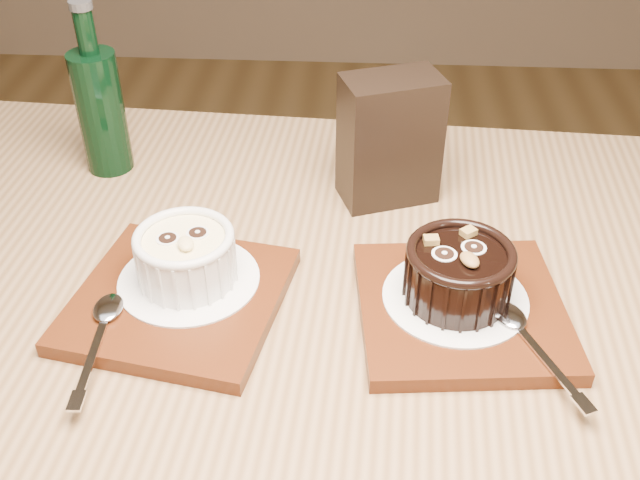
{
  "coord_description": "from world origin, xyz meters",
  "views": [
    {
      "loc": [
        0.18,
        -0.29,
        1.21
      ],
      "look_at": [
        0.15,
        0.23,
        0.81
      ],
      "focal_mm": 42.0,
      "sensor_mm": 36.0,
      "label": 1
    }
  ],
  "objects_px": {
    "table": "(300,402)",
    "ramekin_white": "(186,255)",
    "ramekin_dark": "(459,271)",
    "green_bottle": "(100,108)",
    "condiment_stand": "(390,140)",
    "tray_left": "(179,300)",
    "tray_right": "(461,309)"
  },
  "relations": [
    {
      "from": "condiment_stand",
      "to": "green_bottle",
      "type": "relative_size",
      "value": 0.71
    },
    {
      "from": "ramekin_white",
      "to": "condiment_stand",
      "type": "bearing_deg",
      "value": 22.5
    },
    {
      "from": "ramekin_dark",
      "to": "condiment_stand",
      "type": "bearing_deg",
      "value": 85.14
    },
    {
      "from": "green_bottle",
      "to": "tray_right",
      "type": "bearing_deg",
      "value": -31.4
    },
    {
      "from": "tray_left",
      "to": "ramekin_white",
      "type": "xyz_separation_m",
      "value": [
        0.01,
        0.02,
        0.04
      ]
    },
    {
      "from": "condiment_stand",
      "to": "green_bottle",
      "type": "distance_m",
      "value": 0.32
    },
    {
      "from": "table",
      "to": "tray_right",
      "type": "bearing_deg",
      "value": 12.0
    },
    {
      "from": "tray_right",
      "to": "ramekin_dark",
      "type": "bearing_deg",
      "value": 132.61
    },
    {
      "from": "table",
      "to": "condiment_stand",
      "type": "xyz_separation_m",
      "value": [
        0.08,
        0.22,
        0.16
      ]
    },
    {
      "from": "ramekin_dark",
      "to": "green_bottle",
      "type": "bearing_deg",
      "value": 126.63
    },
    {
      "from": "tray_left",
      "to": "ramekin_white",
      "type": "relative_size",
      "value": 1.99
    },
    {
      "from": "tray_left",
      "to": "condiment_stand",
      "type": "xyz_separation_m",
      "value": [
        0.19,
        0.2,
        0.06
      ]
    },
    {
      "from": "table",
      "to": "condiment_stand",
      "type": "bearing_deg",
      "value": 70.55
    },
    {
      "from": "table",
      "to": "ramekin_white",
      "type": "xyz_separation_m",
      "value": [
        -0.1,
        0.05,
        0.14
      ]
    },
    {
      "from": "table",
      "to": "green_bottle",
      "type": "distance_m",
      "value": 0.4
    },
    {
      "from": "ramekin_dark",
      "to": "green_bottle",
      "type": "height_order",
      "value": "green_bottle"
    },
    {
      "from": "table",
      "to": "ramekin_white",
      "type": "relative_size",
      "value": 13.77
    },
    {
      "from": "table",
      "to": "tray_left",
      "type": "xyz_separation_m",
      "value": [
        -0.11,
        0.03,
        0.1
      ]
    },
    {
      "from": "tray_right",
      "to": "condiment_stand",
      "type": "height_order",
      "value": "condiment_stand"
    },
    {
      "from": "ramekin_dark",
      "to": "condiment_stand",
      "type": "distance_m",
      "value": 0.2
    },
    {
      "from": "table",
      "to": "ramekin_dark",
      "type": "xyz_separation_m",
      "value": [
        0.14,
        0.04,
        0.14
      ]
    },
    {
      "from": "tray_left",
      "to": "ramekin_white",
      "type": "height_order",
      "value": "ramekin_white"
    },
    {
      "from": "tray_left",
      "to": "ramekin_dark",
      "type": "xyz_separation_m",
      "value": [
        0.25,
        0.01,
        0.04
      ]
    },
    {
      "from": "tray_right",
      "to": "ramekin_dark",
      "type": "xyz_separation_m",
      "value": [
        -0.01,
        0.01,
        0.04
      ]
    },
    {
      "from": "tray_right",
      "to": "ramekin_white",
      "type": "bearing_deg",
      "value": 176.13
    },
    {
      "from": "ramekin_dark",
      "to": "table",
      "type": "bearing_deg",
      "value": 172.61
    },
    {
      "from": "tray_right",
      "to": "green_bottle",
      "type": "relative_size",
      "value": 0.91
    },
    {
      "from": "ramekin_white",
      "to": "ramekin_dark",
      "type": "height_order",
      "value": "ramekin_dark"
    },
    {
      "from": "ramekin_dark",
      "to": "condiment_stand",
      "type": "height_order",
      "value": "condiment_stand"
    },
    {
      "from": "ramekin_white",
      "to": "condiment_stand",
      "type": "xyz_separation_m",
      "value": [
        0.18,
        0.18,
        0.03
      ]
    },
    {
      "from": "ramekin_white",
      "to": "ramekin_dark",
      "type": "distance_m",
      "value": 0.24
    },
    {
      "from": "condiment_stand",
      "to": "ramekin_white",
      "type": "bearing_deg",
      "value": -136.16
    }
  ]
}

